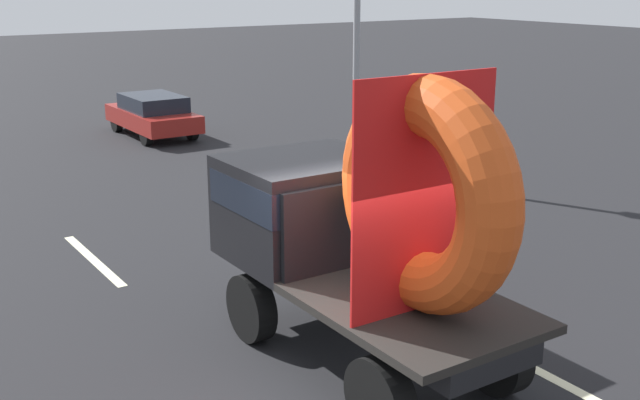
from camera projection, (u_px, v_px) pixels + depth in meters
The scene contains 7 objects.
ground_plane at pixel (355, 380), 9.39m from camera, with size 120.00×120.00×0.00m, color black.
flatbed_truck at pixel (355, 223), 9.50m from camera, with size 2.02×4.53×3.71m.
distant_sedan at pixel (153, 114), 23.42m from camera, with size 1.63×3.81×1.24m.
traffic_light at pixel (357, 6), 17.91m from camera, with size 0.42×0.36×6.17m.
lane_dash_left_far at pixel (93, 260), 13.33m from camera, with size 2.88×0.16×0.01m, color beige.
lane_dash_right_near at pixel (569, 387), 9.21m from camera, with size 2.14×0.16×0.01m, color beige.
lane_dash_right_far at pixel (259, 225), 15.20m from camera, with size 2.16×0.16×0.01m, color beige.
Camera 1 is at (-5.01, -6.78, 4.67)m, focal length 43.94 mm.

